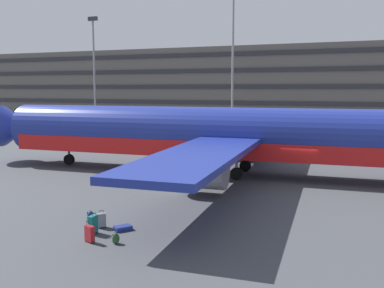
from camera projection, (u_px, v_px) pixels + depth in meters
The scene contains 11 objects.
ground_plane at pixel (300, 181), 30.89m from camera, with size 600.00×600.00×0.00m, color #424449.
terminal_structure at pixel (338, 87), 78.56m from camera, with size 155.58×21.83×13.88m.
airliner at pixel (228, 136), 32.97m from camera, with size 42.75×34.55×11.09m.
light_mast_far_left at pixel (94, 62), 78.81m from camera, with size 1.80×0.50×19.44m.
light_mast_left at pixel (233, 40), 69.07m from camera, with size 1.80×0.50×25.08m.
suitcase_teal at pixel (93, 224), 19.67m from camera, with size 0.25×0.47×0.97m.
suitcase_small at pixel (123, 228), 20.21m from camera, with size 0.86×0.92×0.21m.
suitcase_silver at pixel (90, 234), 18.58m from camera, with size 0.50×0.36×0.94m.
suitcase_scuffed at pixel (102, 220), 20.54m from camera, with size 0.45×0.43×0.82m.
backpack_orange at pixel (116, 239), 18.41m from camera, with size 0.34×0.38×0.50m.
backpack_black at pixel (91, 216), 21.60m from camera, with size 0.38×0.43×0.55m.
Camera 1 is at (3.72, -31.05, 6.58)m, focal length 40.45 mm.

